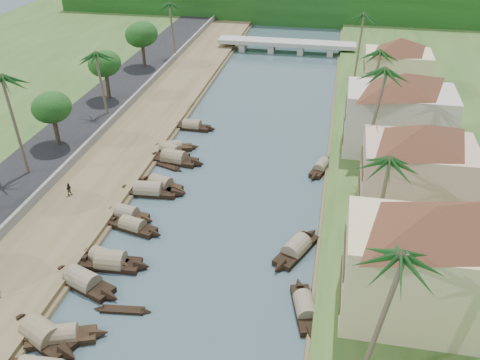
# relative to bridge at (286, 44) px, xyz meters

# --- Properties ---
(ground) EXTENTS (220.00, 220.00, 0.00)m
(ground) POSITION_rel_bridge_xyz_m (-0.00, -72.00, -1.72)
(ground) COLOR #3B5159
(ground) RESTS_ON ground
(left_bank) EXTENTS (10.00, 180.00, 0.80)m
(left_bank) POSITION_rel_bridge_xyz_m (-16.00, -52.00, -1.32)
(left_bank) COLOR brown
(left_bank) RESTS_ON ground
(right_bank) EXTENTS (16.00, 180.00, 1.20)m
(right_bank) POSITION_rel_bridge_xyz_m (19.00, -52.00, -1.12)
(right_bank) COLOR #2E5220
(right_bank) RESTS_ON ground
(road) EXTENTS (8.00, 180.00, 1.40)m
(road) POSITION_rel_bridge_xyz_m (-24.50, -52.00, -1.02)
(road) COLOR black
(road) RESTS_ON ground
(retaining_wall) EXTENTS (0.40, 180.00, 1.10)m
(retaining_wall) POSITION_rel_bridge_xyz_m (-20.20, -52.00, -0.37)
(retaining_wall) COLOR slate
(retaining_wall) RESTS_ON left_bank
(treeline) EXTENTS (120.00, 14.00, 8.00)m
(treeline) POSITION_rel_bridge_xyz_m (-0.00, 28.00, 2.28)
(treeline) COLOR #163E11
(treeline) RESTS_ON ground
(bridge) EXTENTS (28.00, 4.00, 2.40)m
(bridge) POSITION_rel_bridge_xyz_m (0.00, 0.00, 0.00)
(bridge) COLOR #A5A69C
(bridge) RESTS_ON ground
(building_near) EXTENTS (14.85, 14.85, 10.20)m
(building_near) POSITION_rel_bridge_xyz_m (18.99, -74.00, 4.66)
(building_near) COLOR beige
(building_near) RESTS_ON right_bank
(building_mid) EXTENTS (14.11, 14.11, 9.70)m
(building_mid) POSITION_rel_bridge_xyz_m (19.99, -58.00, 4.41)
(building_mid) COLOR #D4A896
(building_mid) RESTS_ON right_bank
(building_far) EXTENTS (15.59, 15.59, 10.20)m
(building_far) POSITION_rel_bridge_xyz_m (18.99, -44.00, 4.66)
(building_far) COLOR beige
(building_far) RESTS_ON right_bank
(building_distant) EXTENTS (12.62, 12.62, 9.20)m
(building_distant) POSITION_rel_bridge_xyz_m (19.99, -24.00, 4.16)
(building_distant) COLOR beige
(building_distant) RESTS_ON right_bank
(sampan_1) EXTENTS (8.53, 5.35, 2.49)m
(sampan_1) POSITION_rel_bridge_xyz_m (-10.03, -81.41, -1.30)
(sampan_1) COLOR black
(sampan_1) RESTS_ON ground
(sampan_2) EXTENTS (7.65, 4.02, 2.03)m
(sampan_2) POSITION_rel_bridge_xyz_m (-8.43, -81.29, -1.31)
(sampan_2) COLOR black
(sampan_2) RESTS_ON ground
(sampan_3) EXTENTS (8.85, 4.89, 2.35)m
(sampan_3) POSITION_rel_bridge_xyz_m (-9.61, -74.84, -1.30)
(sampan_3) COLOR black
(sampan_3) RESTS_ON ground
(sampan_4) EXTENTS (7.07, 3.20, 2.00)m
(sampan_4) POSITION_rel_bridge_xyz_m (-9.15, -71.38, -1.31)
(sampan_4) COLOR black
(sampan_4) RESTS_ON ground
(sampan_5) EXTENTS (7.85, 2.42, 2.45)m
(sampan_5) POSITION_rel_bridge_xyz_m (-8.19, -71.82, -1.30)
(sampan_5) COLOR black
(sampan_5) RESTS_ON ground
(sampan_6) EXTENTS (6.81, 2.73, 2.02)m
(sampan_6) POSITION_rel_bridge_xyz_m (-9.76, -63.81, -1.31)
(sampan_6) COLOR black
(sampan_6) RESTS_ON ground
(sampan_7) EXTENTS (7.40, 3.26, 1.97)m
(sampan_7) POSITION_rel_bridge_xyz_m (-8.34, -65.79, -1.31)
(sampan_7) COLOR black
(sampan_7) RESTS_ON ground
(sampan_8) EXTENTS (7.42, 3.76, 2.24)m
(sampan_8) POSITION_rel_bridge_xyz_m (-8.14, -57.16, -1.31)
(sampan_8) COLOR black
(sampan_8) RESTS_ON ground
(sampan_9) EXTENTS (9.22, 2.37, 2.29)m
(sampan_9) POSITION_rel_bridge_xyz_m (-9.10, -58.73, -1.30)
(sampan_9) COLOR black
(sampan_9) RESTS_ON ground
(sampan_10) EXTENTS (7.55, 4.50, 2.10)m
(sampan_10) POSITION_rel_bridge_xyz_m (-9.69, -48.59, -1.31)
(sampan_10) COLOR black
(sampan_10) RESTS_ON ground
(sampan_11) EXTENTS (8.73, 2.89, 2.43)m
(sampan_11) POSITION_rel_bridge_xyz_m (-8.55, -50.62, -1.30)
(sampan_11) COLOR black
(sampan_11) RESTS_ON ground
(sampan_12) EXTENTS (7.27, 3.27, 1.78)m
(sampan_12) POSITION_rel_bridge_xyz_m (-9.71, -47.32, -1.32)
(sampan_12) COLOR black
(sampan_12) RESTS_ON ground
(sampan_13) EXTENTS (7.36, 1.95, 2.03)m
(sampan_13) POSITION_rel_bridge_xyz_m (-8.96, -40.35, -1.31)
(sampan_13) COLOR black
(sampan_13) RESTS_ON ground
(sampan_14) EXTENTS (3.44, 8.10, 1.97)m
(sampan_14) POSITION_rel_bridge_xyz_m (10.24, -74.45, -1.31)
(sampan_14) COLOR black
(sampan_14) RESTS_ON ground
(sampan_15) EXTENTS (4.92, 8.35, 2.24)m
(sampan_15) POSITION_rel_bridge_xyz_m (8.70, -66.47, -1.31)
(sampan_15) COLOR black
(sampan_15) RESTS_ON ground
(sampan_16) EXTENTS (3.31, 7.18, 1.80)m
(sampan_16) POSITION_rel_bridge_xyz_m (10.12, -49.19, -1.32)
(sampan_16) COLOR black
(sampan_16) RESTS_ON ground
(canoe_1) EXTENTS (5.20, 1.39, 0.83)m
(canoe_1) POSITION_rel_bridge_xyz_m (-4.92, -77.28, -1.62)
(canoe_1) COLOR black
(canoe_1) RESTS_ON ground
(canoe_2) EXTENTS (5.75, 2.93, 0.85)m
(canoe_2) POSITION_rel_bridge_xyz_m (-9.45, -51.93, -1.62)
(canoe_2) COLOR black
(canoe_2) RESTS_ON ground
(palm_0) EXTENTS (3.20, 3.20, 12.67)m
(palm_0) POSITION_rel_bridge_xyz_m (15.00, -81.51, 10.34)
(palm_0) COLOR brown
(palm_0) RESTS_ON ground
(palm_1) EXTENTS (3.20, 3.20, 10.91)m
(palm_1) POSITION_rel_bridge_xyz_m (16.00, -65.52, 8.62)
(palm_1) COLOR brown
(palm_1) RESTS_ON ground
(palm_2) EXTENTS (3.20, 3.20, 14.51)m
(palm_2) POSITION_rel_bridge_xyz_m (15.00, -51.84, 12.10)
(palm_2) COLOR brown
(palm_2) RESTS_ON ground
(palm_3) EXTENTS (3.20, 3.20, 10.99)m
(palm_3) POSITION_rel_bridge_xyz_m (16.00, -32.83, 8.70)
(palm_3) COLOR brown
(palm_3) RESTS_ON ground
(palm_5) EXTENTS (3.20, 3.20, 13.30)m
(palm_5) POSITION_rel_bridge_xyz_m (-24.00, -58.89, 11.12)
(palm_5) COLOR brown
(palm_5) RESTS_ON ground
(palm_6) EXTENTS (3.20, 3.20, 10.51)m
(palm_6) POSITION_rel_bridge_xyz_m (-22.00, -40.27, 8.43)
(palm_6) COLOR brown
(palm_6) RESTS_ON ground
(palm_7) EXTENTS (3.20, 3.20, 12.15)m
(palm_7) POSITION_rel_bridge_xyz_m (14.00, -15.49, 9.81)
(palm_7) COLOR brown
(palm_7) RESTS_ON ground
(palm_8) EXTENTS (3.20, 3.20, 11.30)m
(palm_8) POSITION_rel_bridge_xyz_m (-20.50, -10.79, 9.20)
(palm_8) COLOR brown
(palm_8) RESTS_ON ground
(tree_3) EXTENTS (4.65, 4.65, 7.05)m
(tree_3) POSITION_rel_bridge_xyz_m (-24.00, -51.14, 4.72)
(tree_3) COLOR #403424
(tree_3) RESTS_ON ground
(tree_4) EXTENTS (4.59, 4.59, 7.46)m
(tree_4) POSITION_rel_bridge_xyz_m (-24.00, -34.49, 5.14)
(tree_4) COLOR #403424
(tree_4) RESTS_ON ground
(tree_5) EXTENTS (5.26, 5.26, 7.99)m
(tree_5) POSITION_rel_bridge_xyz_m (-24.00, -18.19, 5.41)
(tree_5) COLOR #403424
(tree_5) RESTS_ON ground
(tree_6) EXTENTS (4.04, 4.04, 7.47)m
(tree_6) POSITION_rel_bridge_xyz_m (24.00, -43.60, 5.14)
(tree_6) COLOR #403424
(tree_6) RESTS_ON ground
(person_far) EXTENTS (0.82, 0.71, 1.46)m
(person_far) POSITION_rel_bridge_xyz_m (-17.30, -61.76, -0.19)
(person_far) COLOR #2D2B20
(person_far) RESTS_ON left_bank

